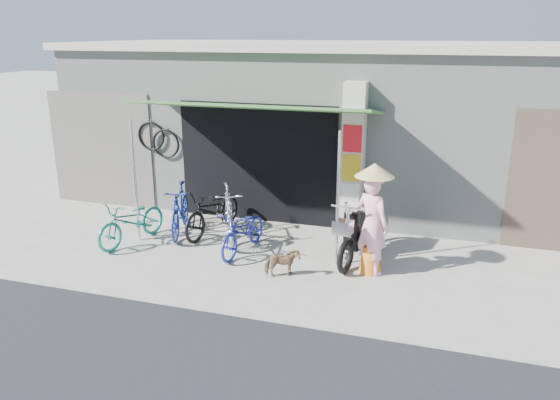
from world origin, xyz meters
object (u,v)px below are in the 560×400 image
(bike_blue, at_px, (180,210))
(moped, at_px, (363,229))
(bike_black, at_px, (213,211))
(bike_navy, at_px, (243,231))
(bike_teal, at_px, (132,221))
(street_dog, at_px, (282,263))
(nun, at_px, (372,221))
(bike_silver, at_px, (229,213))

(bike_blue, distance_m, moped, 3.67)
(bike_black, xyz_separation_m, bike_navy, (0.93, -0.75, -0.06))
(bike_blue, bearing_deg, bike_teal, -148.49)
(bike_blue, height_order, street_dog, bike_blue)
(bike_blue, bearing_deg, moped, -18.58)
(bike_blue, distance_m, bike_black, 0.66)
(moped, bearing_deg, bike_navy, -156.96)
(bike_blue, distance_m, bike_navy, 1.65)
(bike_black, height_order, nun, nun)
(nun, bearing_deg, bike_teal, 30.78)
(bike_teal, xyz_separation_m, street_dog, (3.19, -0.61, -0.20))
(street_dog, relative_size, moped, 0.28)
(moped, bearing_deg, bike_blue, -170.14)
(street_dog, distance_m, nun, 1.64)
(bike_black, xyz_separation_m, moped, (3.04, -0.32, 0.05))
(bike_black, bearing_deg, street_dog, -29.15)
(street_dog, height_order, nun, nun)
(bike_teal, relative_size, street_dog, 2.91)
(nun, bearing_deg, moped, -38.35)
(bike_silver, height_order, street_dog, bike_silver)
(bike_teal, relative_size, bike_blue, 0.99)
(bike_blue, distance_m, nun, 3.99)
(bike_blue, relative_size, nun, 0.89)
(bike_teal, xyz_separation_m, bike_blue, (0.64, 0.72, 0.07))
(bike_teal, xyz_separation_m, nun, (4.55, 0.00, 0.49))
(bike_teal, relative_size, moped, 0.82)
(bike_navy, bearing_deg, bike_blue, 167.51)
(moped, bearing_deg, bike_silver, -170.81)
(bike_navy, relative_size, nun, 0.83)
(street_dog, distance_m, moped, 1.69)
(bike_silver, height_order, bike_navy, bike_silver)
(bike_teal, bearing_deg, street_dog, 2.25)
(bike_black, bearing_deg, bike_teal, -133.81)
(bike_black, distance_m, bike_silver, 0.48)
(bike_teal, distance_m, bike_blue, 0.97)
(bike_teal, relative_size, nun, 0.88)
(bike_black, xyz_separation_m, bike_silver, (0.42, -0.21, 0.06))
(bike_silver, xyz_separation_m, bike_navy, (0.51, -0.54, -0.12))
(bike_navy, relative_size, street_dog, 2.73)
(bike_blue, height_order, bike_black, bike_blue)
(bike_silver, bearing_deg, street_dog, -67.50)
(moped, bearing_deg, bike_teal, -160.32)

